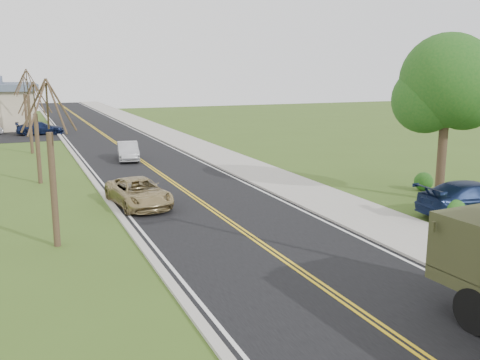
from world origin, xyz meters
TOP-DOWN VIEW (x-y plane):
  - ground at (0.00, 0.00)m, footprint 160.00×160.00m
  - road at (0.00, 40.00)m, footprint 8.00×120.00m
  - curb_right at (4.15, 40.00)m, footprint 0.30×120.00m
  - sidewalk_right at (5.90, 40.00)m, footprint 3.20×120.00m
  - curb_left at (-4.15, 40.00)m, footprint 0.30×120.00m
  - leafy_tree at (11.00, 10.01)m, footprint 4.83×4.50m
  - bare_tree_a at (-7.00, 10.00)m, footprint 1.93×2.26m
  - bare_tree_b at (-7.00, 22.00)m, footprint 1.83×2.14m
  - bare_tree_c at (-7.00, 34.00)m, footprint 2.04×2.39m
  - bare_tree_d at (-7.00, 46.00)m, footprint 1.88×2.20m
  - suv_champagne at (-2.95, 14.67)m, footprint 2.68×4.93m
  - sedan_silver at (-0.80, 27.94)m, footprint 1.91×4.12m
  - pickup_navy at (10.34, 7.12)m, footprint 5.50×2.53m
  - lot_car_navy at (-5.80, 46.62)m, footprint 4.55×1.93m

SIDE VIEW (x-z plane):
  - ground at x=0.00m, z-range 0.00..0.00m
  - road at x=0.00m, z-range 0.00..0.01m
  - sidewalk_right at x=5.90m, z-range 0.00..0.10m
  - curb_left at x=-4.15m, z-range 0.00..0.10m
  - curb_right at x=4.15m, z-range 0.00..0.12m
  - sedan_silver at x=-0.80m, z-range 0.00..1.31m
  - lot_car_navy at x=-5.80m, z-range 0.00..1.31m
  - suv_champagne at x=-2.95m, z-range 0.00..1.31m
  - pickup_navy at x=10.34m, z-range 0.00..1.56m
  - bare_tree_b at x=-7.00m, z-range -0.39..5.34m
  - bare_tree_d at x=-7.00m, z-range -0.40..5.50m
  - bare_tree_a at x=-7.00m, z-range -0.41..5.66m
  - bare_tree_c at x=-7.00m, z-range -0.44..5.99m
  - leafy_tree at x=11.00m, z-range 1.44..9.54m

